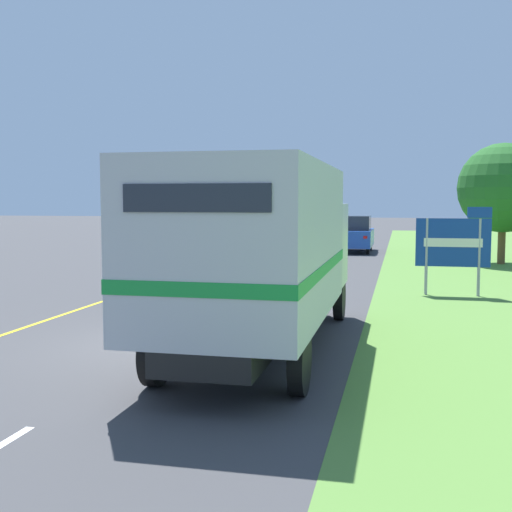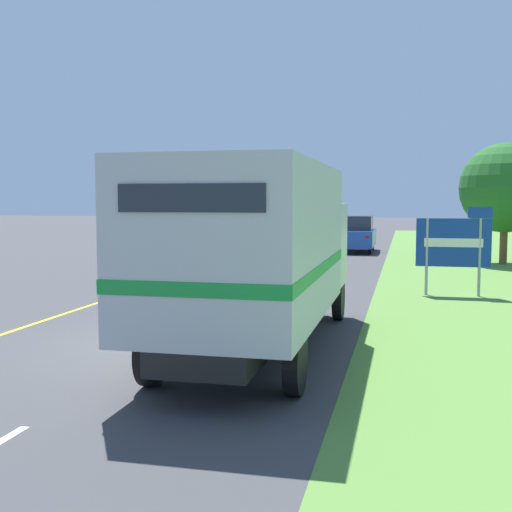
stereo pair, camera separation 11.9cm
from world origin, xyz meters
name	(u,v)px [view 2 (the right image)]	position (x,y,z in m)	size (l,w,h in m)	color
ground_plane	(165,344)	(0.00, 0.00, 0.00)	(200.00, 200.00, 0.00)	#3D3D3F
edge_line_yellow	(224,261)	(-3.70, 17.27, 0.00)	(0.12, 68.09, 0.01)	yellow
centre_dash_near	(174,339)	(0.00, 0.51, 0.00)	(0.12, 2.60, 0.01)	white
centre_dash_mid_a	(250,294)	(0.00, 7.11, 0.00)	(0.12, 2.60, 0.01)	white
centre_dash_mid_b	(288,271)	(0.00, 13.71, 0.00)	(0.12, 2.60, 0.01)	white
centre_dash_far	(311,257)	(0.00, 20.31, 0.00)	(0.12, 2.60, 0.01)	white
centre_dash_farthest	(327,248)	(0.00, 26.91, 0.00)	(0.12, 2.60, 0.01)	white
horse_trailer_truck	(259,249)	(1.97, -0.26, 1.94)	(2.61, 8.24, 3.45)	black
lead_car_white	(241,247)	(-1.89, 13.31, 0.98)	(1.80, 4.61, 1.96)	black
lead_car_blue_ahead	(358,234)	(2.05, 24.10, 1.01)	(1.80, 4.51, 2.02)	black
lead_car_silver_ahead	(328,224)	(-1.65, 41.27, 0.93)	(1.80, 4.06, 1.82)	black
highway_sign	(455,243)	(6.04, 8.11, 1.57)	(2.16, 0.09, 2.65)	#9E9EA3
roadside_tree_mid	(505,188)	(8.90, 18.66, 3.40)	(3.99, 3.99, 5.41)	brown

